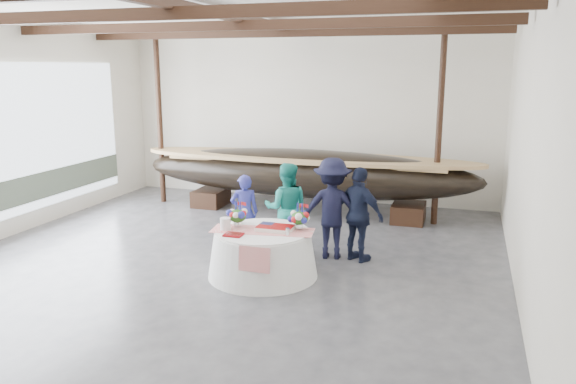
% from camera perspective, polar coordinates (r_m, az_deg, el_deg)
% --- Properties ---
extents(floor, '(10.00, 12.00, 0.01)m').
position_cam_1_polar(floor, '(9.99, -7.86, -8.11)').
color(floor, '#3D3D42').
rests_on(floor, ground).
extents(wall_back, '(10.00, 0.02, 4.50)m').
position_cam_1_polar(wall_back, '(15.02, 1.91, 7.79)').
color(wall_back, silver).
rests_on(wall_back, ground).
extents(wall_right, '(0.02, 12.00, 4.50)m').
position_cam_1_polar(wall_right, '(8.52, 23.58, 3.03)').
color(wall_right, silver).
rests_on(wall_right, ground).
extents(ceiling, '(10.00, 12.00, 0.01)m').
position_cam_1_polar(ceiling, '(9.40, -8.73, 18.50)').
color(ceiling, white).
rests_on(ceiling, wall_back).
extents(pavilion_structure, '(9.80, 11.76, 4.50)m').
position_cam_1_polar(pavilion_structure, '(10.06, -6.60, 15.33)').
color(pavilion_structure, black).
rests_on(pavilion_structure, ground).
extents(open_bay, '(0.03, 7.00, 3.20)m').
position_cam_1_polar(open_bay, '(13.17, -25.97, 3.98)').
color(open_bay, silver).
rests_on(open_bay, ground).
extents(longboat_display, '(8.38, 1.68, 1.57)m').
position_cam_1_polar(longboat_display, '(13.58, 1.69, 1.96)').
color(longboat_display, black).
rests_on(longboat_display, ground).
extents(banquet_table, '(1.88, 1.88, 0.80)m').
position_cam_1_polar(banquet_table, '(9.64, -2.58, -6.23)').
color(banquet_table, silver).
rests_on(banquet_table, ground).
extents(tabletop_items, '(1.79, 0.95, 0.40)m').
position_cam_1_polar(tabletop_items, '(9.58, -2.44, -2.89)').
color(tabletop_items, red).
rests_on(tabletop_items, banquet_table).
extents(guest_woman_blue, '(0.65, 0.56, 1.49)m').
position_cam_1_polar(guest_woman_blue, '(10.95, -4.43, -2.07)').
color(guest_woman_blue, navy).
rests_on(guest_woman_blue, ground).
extents(guest_woman_teal, '(0.99, 0.86, 1.75)m').
position_cam_1_polar(guest_woman_teal, '(10.71, -0.17, -1.64)').
color(guest_woman_teal, '#1A897C').
rests_on(guest_woman_teal, ground).
extents(guest_man_left, '(1.32, 0.88, 1.89)m').
position_cam_1_polar(guest_man_left, '(10.43, 4.51, -1.67)').
color(guest_man_left, black).
rests_on(guest_man_left, ground).
extents(guest_man_right, '(1.11, 0.84, 1.76)m').
position_cam_1_polar(guest_man_right, '(10.30, 7.25, -2.31)').
color(guest_man_right, black).
rests_on(guest_man_right, ground).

